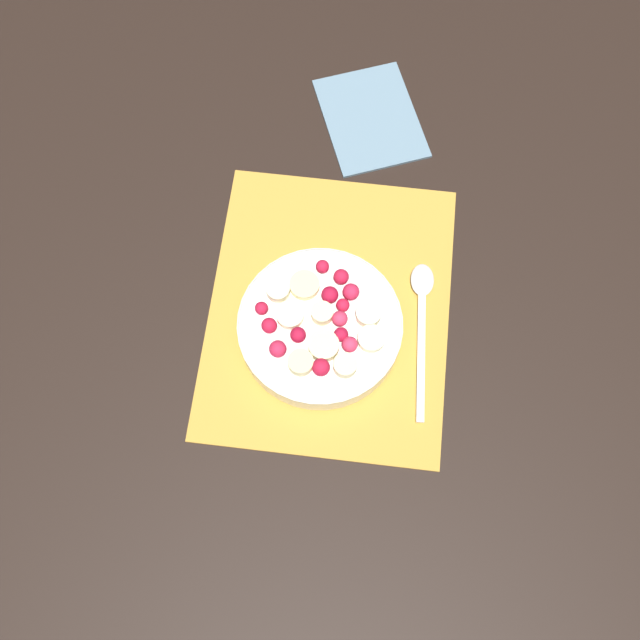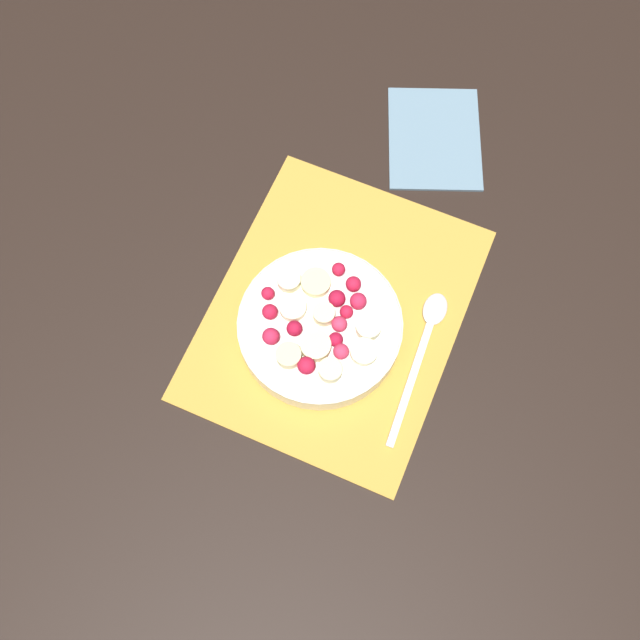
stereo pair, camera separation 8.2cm
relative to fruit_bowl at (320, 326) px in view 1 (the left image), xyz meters
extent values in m
plane|color=black|center=(0.03, -0.01, -0.03)|extent=(3.00, 3.00, 0.00)
cube|color=gold|center=(0.03, -0.01, -0.02)|extent=(0.36, 0.29, 0.01)
cylinder|color=silver|center=(0.00, 0.00, -0.01)|extent=(0.19, 0.19, 0.03)
torus|color=silver|center=(0.00, 0.00, 0.01)|extent=(0.19, 0.19, 0.01)
cylinder|color=white|center=(0.00, 0.00, 0.01)|extent=(0.17, 0.17, 0.00)
cylinder|color=#F4EAB7|center=(0.00, 0.04, 0.02)|extent=(0.04, 0.04, 0.01)
cylinder|color=#F4EAB7|center=(-0.01, -0.06, 0.02)|extent=(0.03, 0.03, 0.01)
cylinder|color=#F4EAB7|center=(0.01, -0.05, 0.02)|extent=(0.04, 0.04, 0.01)
cylinder|color=beige|center=(0.04, 0.02, 0.02)|extent=(0.05, 0.05, 0.01)
cylinder|color=beige|center=(-0.03, -0.01, 0.02)|extent=(0.04, 0.04, 0.01)
cylinder|color=beige|center=(0.01, 0.00, 0.02)|extent=(0.04, 0.04, 0.01)
cylinder|color=beige|center=(-0.05, 0.02, 0.02)|extent=(0.04, 0.04, 0.01)
cylinder|color=beige|center=(-0.05, -0.03, 0.02)|extent=(0.03, 0.03, 0.01)
cylinder|color=#F4EAB7|center=(0.03, 0.05, 0.02)|extent=(0.04, 0.04, 0.01)
sphere|color=#B21433|center=(-0.02, 0.02, 0.02)|extent=(0.02, 0.02, 0.02)
sphere|color=#DB3356|center=(0.00, -0.02, 0.02)|extent=(0.02, 0.02, 0.02)
sphere|color=#DB3356|center=(-0.03, -0.04, 0.02)|extent=(0.02, 0.02, 0.02)
sphere|color=#B21433|center=(0.03, -0.01, 0.02)|extent=(0.02, 0.02, 0.02)
sphere|color=red|center=(0.06, -0.02, 0.02)|extent=(0.02, 0.02, 0.02)
sphere|color=red|center=(-0.01, 0.06, 0.02)|extent=(0.02, 0.02, 0.02)
sphere|color=red|center=(0.02, -0.02, 0.02)|extent=(0.02, 0.02, 0.02)
sphere|color=#D12347|center=(0.04, -0.03, 0.02)|extent=(0.02, 0.02, 0.02)
sphere|color=red|center=(-0.06, -0.01, 0.02)|extent=(0.02, 0.02, 0.02)
sphere|color=#B21433|center=(-0.01, -0.03, 0.02)|extent=(0.02, 0.02, 0.02)
sphere|color=#D12347|center=(-0.04, 0.04, 0.02)|extent=(0.02, 0.02, 0.02)
sphere|color=red|center=(0.07, 0.01, 0.02)|extent=(0.02, 0.02, 0.02)
sphere|color=red|center=(0.01, 0.07, 0.02)|extent=(0.02, 0.02, 0.02)
cube|color=silver|center=(-0.02, -0.12, -0.02)|extent=(0.16, 0.02, 0.00)
ellipsoid|color=silver|center=(0.08, -0.12, -0.02)|extent=(0.04, 0.03, 0.01)
cube|color=slate|center=(0.32, -0.03, -0.02)|extent=(0.19, 0.17, 0.01)
camera|label=1|loc=(-0.28, -0.03, 0.79)|focal=40.00mm
camera|label=2|loc=(-0.26, -0.11, 0.79)|focal=40.00mm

